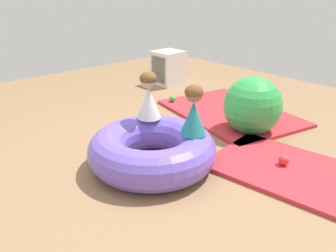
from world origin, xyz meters
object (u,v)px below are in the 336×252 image
(child_in_teal, at_px, (194,111))
(inflatable_cushion, at_px, (152,150))
(play_ball_green, at_px, (172,99))
(storage_cube, at_px, (167,68))
(child_in_white, at_px, (149,96))
(play_ball_orange, at_px, (268,116))
(exercise_ball_large, at_px, (253,106))
(play_ball_red, at_px, (284,160))

(child_in_teal, bearing_deg, inflatable_cushion, -98.11)
(play_ball_green, height_order, storage_cube, storage_cube)
(child_in_white, xyz_separation_m, play_ball_green, (-0.92, 1.17, -0.51))
(inflatable_cushion, distance_m, play_ball_orange, 1.79)
(inflatable_cushion, height_order, exercise_ball_large, exercise_ball_large)
(play_ball_orange, bearing_deg, child_in_white, -104.16)
(play_ball_orange, relative_size, play_ball_green, 1.05)
(child_in_white, bearing_deg, inflatable_cushion, -42.95)
(child_in_white, height_order, exercise_ball_large, child_in_white)
(inflatable_cushion, xyz_separation_m, exercise_ball_large, (0.13, 1.37, 0.15))
(inflatable_cushion, bearing_deg, storage_cube, 135.43)
(storage_cube, bearing_deg, child_in_teal, -37.28)
(child_in_white, bearing_deg, exercise_ball_large, 61.50)
(child_in_teal, bearing_deg, exercise_ball_large, 136.91)
(play_ball_red, bearing_deg, child_in_teal, -132.15)
(play_ball_green, bearing_deg, play_ball_red, -13.45)
(inflatable_cushion, bearing_deg, child_in_white, 144.55)
(child_in_teal, distance_m, play_ball_orange, 1.62)
(inflatable_cushion, xyz_separation_m, child_in_white, (-0.31, 0.22, 0.41))
(child_in_teal, bearing_deg, child_in_white, -137.00)
(child_in_white, xyz_separation_m, play_ball_orange, (0.40, 1.57, -0.50))
(play_ball_red, height_order, storage_cube, storage_cube)
(inflatable_cushion, relative_size, exercise_ball_large, 1.80)
(child_in_teal, relative_size, storage_cube, 0.82)
(child_in_white, distance_m, play_ball_red, 1.43)
(inflatable_cushion, relative_size, play_ball_orange, 12.95)
(child_in_teal, distance_m, exercise_ball_large, 1.15)
(inflatable_cushion, distance_m, play_ball_green, 1.86)
(child_in_white, height_order, storage_cube, child_in_white)
(play_ball_orange, bearing_deg, play_ball_red, -49.35)
(play_ball_orange, relative_size, exercise_ball_large, 0.14)
(play_ball_orange, xyz_separation_m, storage_cube, (-2.17, 0.27, 0.19))
(child_in_teal, distance_m, play_ball_red, 0.99)
(play_ball_orange, relative_size, play_ball_red, 0.94)
(inflatable_cushion, bearing_deg, play_ball_green, 131.50)
(play_ball_red, relative_size, play_ball_green, 1.12)
(inflatable_cushion, bearing_deg, exercise_ball_large, 84.39)
(exercise_ball_large, bearing_deg, play_ball_orange, 96.43)
(child_in_teal, height_order, play_ball_red, child_in_teal)
(play_ball_green, bearing_deg, child_in_teal, -36.98)
(child_in_teal, relative_size, child_in_white, 0.97)
(child_in_white, bearing_deg, play_ball_green, 120.72)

